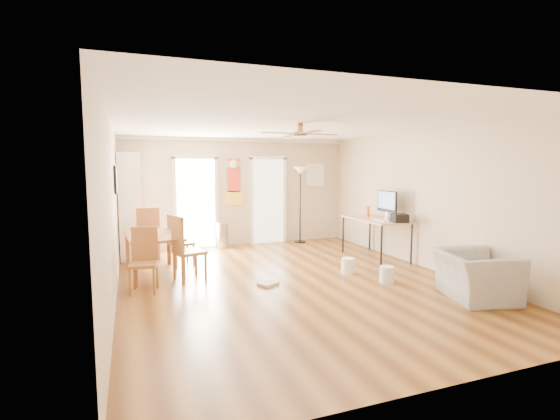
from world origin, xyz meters
name	(u,v)px	position (x,y,z in m)	size (l,w,h in m)	color
floor	(292,282)	(0.00, 0.00, 0.00)	(7.00, 7.00, 0.00)	brown
ceiling	(293,124)	(0.00, 0.00, 2.60)	(5.50, 7.00, 0.00)	silver
wall_back	(239,192)	(0.00, 3.50, 1.30)	(5.50, 0.04, 2.60)	beige
wall_front	(450,242)	(0.00, -3.50, 1.30)	(5.50, 0.04, 2.60)	beige
wall_left	(112,211)	(-2.75, 0.00, 1.30)	(0.04, 7.00, 2.60)	beige
wall_right	(428,200)	(2.75, 0.00, 1.30)	(0.04, 7.00, 2.60)	beige
crown_molding	(293,127)	(0.00, 0.00, 2.56)	(5.50, 7.00, 0.08)	white
kitchen_doorway	(196,204)	(-1.05, 3.48, 1.05)	(0.90, 0.10, 2.10)	white
bathroom_doorway	(268,201)	(0.75, 3.48, 1.05)	(0.80, 0.10, 2.10)	white
wall_decal	(234,182)	(-0.13, 3.48, 1.55)	(0.46, 0.03, 1.10)	red
ac_grille	(315,175)	(2.05, 3.47, 1.70)	(0.50, 0.04, 0.60)	white
framed_poster	(116,180)	(-2.73, 1.40, 1.70)	(0.04, 0.66, 0.48)	black
ceiling_fan	(300,134)	(0.00, -0.30, 2.43)	(1.24, 1.24, 0.20)	#593819
bookshelf	(130,206)	(-2.51, 2.92, 1.10)	(0.44, 0.99, 2.21)	white
dining_table	(154,255)	(-2.15, 1.27, 0.37)	(0.88, 1.47, 0.73)	#A86536
dining_chair_right_a	(181,240)	(-1.60, 1.80, 0.50)	(0.41, 0.41, 0.99)	#935A2F
dining_chair_right_b	(190,248)	(-1.60, 0.67, 0.55)	(0.45, 0.45, 1.10)	#945D30
dining_chair_near	(143,261)	(-2.35, 0.27, 0.49)	(0.40, 0.40, 0.98)	olive
dining_chair_far	(149,234)	(-2.17, 2.53, 0.54)	(0.45, 0.45, 1.09)	#94562F
trash_can	(223,235)	(-0.47, 3.21, 0.30)	(0.28, 0.28, 0.60)	#A9AAAB
torchiere_lamp	(300,205)	(1.51, 3.19, 0.95)	(0.36, 0.36, 1.91)	black
computer_desk	(375,238)	(2.31, 1.06, 0.42)	(0.78, 1.56, 0.83)	tan
imac	(387,205)	(2.47, 0.89, 1.13)	(0.09, 0.63, 0.59)	black
keyboard	(380,220)	(2.20, 0.72, 0.84)	(0.14, 0.42, 0.02)	silver
printer	(400,218)	(2.45, 0.44, 0.92)	(0.28, 0.32, 0.17)	black
orange_bottle	(368,212)	(2.30, 1.34, 0.95)	(0.08, 0.08, 0.23)	#DE5C13
wastebasket_a	(348,266)	(1.15, 0.16, 0.14)	(0.24, 0.24, 0.27)	white
wastebasket_b	(387,275)	(1.45, -0.60, 0.14)	(0.24, 0.24, 0.28)	silver
floor_cloth	(268,284)	(-0.45, -0.05, 0.02)	(0.30, 0.23, 0.04)	#A2A39D
armchair	(475,276)	(2.15, -1.74, 0.35)	(1.06, 0.93, 0.69)	gray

